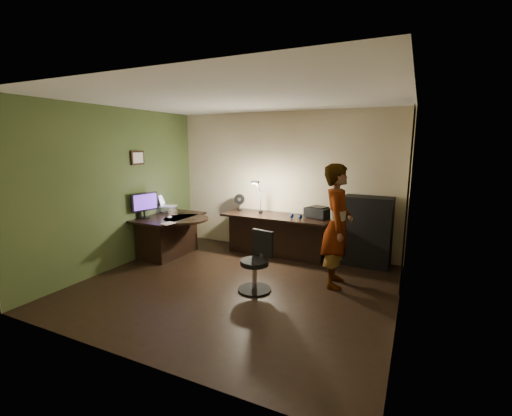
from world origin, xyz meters
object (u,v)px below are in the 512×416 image
at_px(desk_right, 276,235).
at_px(person, 337,226).
at_px(desk_left, 170,236).
at_px(monitor, 144,209).
at_px(cabinet, 367,231).
at_px(office_chair, 255,262).

height_order(desk_right, person, person).
bearing_deg(person, desk_left, 80.87).
bearing_deg(monitor, person, 20.30).
relative_size(cabinet, office_chair, 1.41).
xyz_separation_m(desk_left, person, (3.16, -0.06, 0.53)).
distance_m(cabinet, person, 1.15).
bearing_deg(desk_right, desk_left, -153.60).
distance_m(desk_right, person, 1.70).
bearing_deg(person, cabinet, -23.28).
xyz_separation_m(desk_left, monitor, (-0.29, -0.33, 0.55)).
height_order(cabinet, person, person).
height_order(office_chair, person, person).
distance_m(desk_right, office_chair, 1.67).
xyz_separation_m(desk_right, cabinet, (1.62, 0.16, 0.22)).
xyz_separation_m(cabinet, office_chair, (-1.29, -1.80, -0.18)).
bearing_deg(monitor, office_chair, 5.38).
xyz_separation_m(cabinet, monitor, (-3.74, -1.35, 0.32)).
distance_m(cabinet, monitor, 3.99).
xyz_separation_m(office_chair, person, (1.00, 0.72, 0.48)).
height_order(desk_right, office_chair, office_chair).
bearing_deg(cabinet, monitor, -157.91).
bearing_deg(cabinet, person, -102.88).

